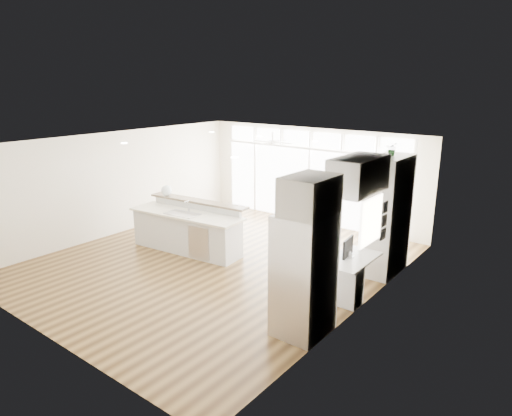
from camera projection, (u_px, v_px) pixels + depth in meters
The scene contains 24 objects.
floor at pixel (217, 262), 10.33m from camera, with size 7.00×8.00×0.02m, color #472F16.
ceiling at pixel (214, 142), 9.60m from camera, with size 7.00×8.00×0.02m, color white.
wall_back at pixel (311, 175), 13.01m from camera, with size 7.00×0.04×2.70m, color white.
wall_front at pixel (37, 259), 6.92m from camera, with size 7.00×0.04×2.70m, color white.
wall_left at pixel (118, 183), 12.03m from camera, with size 0.04×8.00×2.70m, color white.
wall_right at pixel (365, 236), 7.91m from camera, with size 0.04×8.00×2.70m, color white.
glass_wall at pixel (309, 186), 13.05m from camera, with size 5.80×0.06×2.08m, color white.
transom_row at pixel (311, 139), 12.69m from camera, with size 5.90×0.06×0.40m, color white.
desk_window at pixel (371, 221), 8.10m from camera, with size 0.04×0.85×0.85m, color white.
ceiling_fan at pixel (273, 138), 12.09m from camera, with size 1.16×1.16×0.32m, color white.
recessed_lights at pixel (221, 142), 9.76m from camera, with size 3.40×3.00×0.02m, color white.
oven_cabinet at pixel (387, 215), 9.50m from camera, with size 0.64×1.20×2.50m, color silver.
desk_nook at pixel (350, 277), 8.61m from camera, with size 0.72×1.30×0.76m, color silver.
upper_cabinets at pixel (358, 175), 8.06m from camera, with size 0.64×1.30×0.64m, color silver.
refrigerator at pixel (304, 275), 7.20m from camera, with size 0.76×0.90×2.00m, color silver.
fridge_cabinet at pixel (310, 195), 6.82m from camera, with size 0.64×0.90×0.60m, color silver.
framed_photos at pixel (384, 221), 8.62m from camera, with size 0.06×0.22×0.80m, color black.
kitchen_island at pixel (186, 228), 10.85m from camera, with size 2.90×1.09×1.15m, color silver.
rug at pixel (325, 288), 9.01m from camera, with size 0.86×0.62×0.01m, color #341810.
office_chair at pixel (302, 260), 9.11m from camera, with size 0.51×0.47×0.98m, color black.
fishbowl at pixel (167, 191), 11.47m from camera, with size 0.27×0.27×0.27m, color white.
monitor at pixel (348, 247), 8.50m from camera, with size 0.08×0.48×0.40m, color black.
keyboard at pixel (339, 255), 8.66m from camera, with size 0.11×0.29×0.01m, color silver.
potted_plant at pixel (392, 151), 9.13m from camera, with size 0.24×0.27×0.21m, color #255223.
Camera 1 is at (6.58, -7.08, 3.96)m, focal length 32.00 mm.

